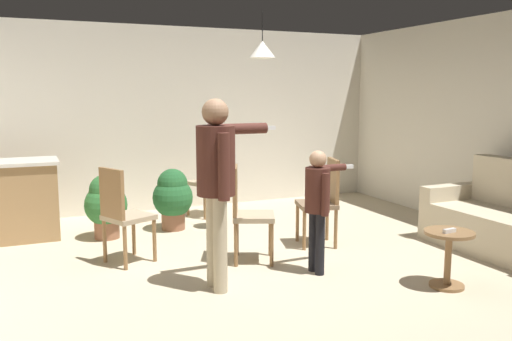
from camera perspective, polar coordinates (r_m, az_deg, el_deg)
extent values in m
plane|color=beige|center=(5.40, 1.55, -10.50)|extent=(7.68, 7.68, 0.00)
cube|color=silver|center=(8.13, -8.01, 5.51)|extent=(6.40, 0.10, 2.70)
cube|color=beige|center=(6.45, 25.11, -6.08)|extent=(0.87, 1.45, 0.45)
cube|color=beige|center=(6.97, 20.12, -4.00)|extent=(0.85, 0.19, 0.63)
cylinder|color=olive|center=(7.25, 21.92, -5.94)|extent=(0.05, 0.05, 0.06)
cylinder|color=olive|center=(6.81, 18.08, -6.65)|extent=(0.05, 0.05, 0.06)
cube|color=#99754C|center=(6.95, -25.40, -3.14)|extent=(1.20, 0.60, 0.91)
cube|color=beige|center=(6.88, -25.65, 0.74)|extent=(1.26, 0.66, 0.04)
cylinder|color=olive|center=(5.08, 19.97, -6.28)|extent=(0.44, 0.44, 0.03)
cylinder|color=olive|center=(5.15, 19.83, -9.08)|extent=(0.06, 0.06, 0.49)
cylinder|color=olive|center=(5.22, 19.70, -11.49)|extent=(0.31, 0.31, 0.03)
cylinder|color=tan|center=(4.86, -4.59, -7.39)|extent=(0.12, 0.12, 0.86)
cylinder|color=tan|center=(4.70, -3.85, -7.94)|extent=(0.12, 0.12, 0.86)
cylinder|color=#4C261E|center=(4.63, -4.33, 1.07)|extent=(0.34, 0.34, 0.61)
sphere|color=#9E7556|center=(4.60, -4.38, 6.26)|extent=(0.23, 0.23, 0.23)
cylinder|color=#4C261E|center=(4.89, -1.99, 4.47)|extent=(0.57, 0.11, 0.10)
cube|color=white|center=(5.02, 1.36, 4.58)|extent=(0.13, 0.04, 0.04)
cylinder|color=#4C261E|center=(4.45, -3.46, 0.38)|extent=(0.10, 0.10, 0.57)
cylinder|color=black|center=(5.30, 6.13, -7.49)|extent=(0.09, 0.09, 0.61)
cylinder|color=black|center=(5.19, 6.86, -7.82)|extent=(0.09, 0.09, 0.61)
cylinder|color=#4C261E|center=(5.13, 6.59, -2.08)|extent=(0.24, 0.24, 0.43)
sphere|color=tan|center=(5.08, 6.64, 1.22)|extent=(0.16, 0.16, 0.16)
cylinder|color=#4C261E|center=(5.32, 7.67, 0.26)|extent=(0.41, 0.09, 0.07)
cube|color=white|center=(5.45, 9.71, 0.41)|extent=(0.13, 0.04, 0.04)
cylinder|color=#4C261E|center=(5.01, 7.43, -2.58)|extent=(0.07, 0.07, 0.40)
cylinder|color=olive|center=(5.76, -2.06, -6.94)|extent=(0.04, 0.04, 0.45)
cylinder|color=olive|center=(5.41, -2.16, -7.95)|extent=(0.04, 0.04, 0.45)
cylinder|color=olive|center=(5.76, 1.55, -6.93)|extent=(0.04, 0.04, 0.45)
cylinder|color=olive|center=(5.42, 1.69, -7.94)|extent=(0.04, 0.04, 0.45)
cube|color=tan|center=(5.52, -0.25, -4.93)|extent=(0.55, 0.55, 0.05)
cube|color=olive|center=(5.47, -2.24, -2.13)|extent=(0.18, 0.36, 0.50)
cylinder|color=olive|center=(7.39, -5.50, -3.53)|extent=(0.04, 0.04, 0.45)
cylinder|color=olive|center=(7.63, -3.48, -3.13)|extent=(0.04, 0.04, 0.45)
cylinder|color=olive|center=(7.66, -7.30, -3.14)|extent=(0.04, 0.04, 0.45)
cylinder|color=olive|center=(7.89, -5.29, -2.77)|extent=(0.04, 0.04, 0.45)
cube|color=tan|center=(7.60, -5.42, -1.29)|extent=(0.55, 0.55, 0.05)
cube|color=olive|center=(7.42, -4.47, 0.63)|extent=(0.36, 0.19, 0.50)
cylinder|color=olive|center=(5.75, -15.88, -7.28)|extent=(0.04, 0.04, 0.45)
cylinder|color=olive|center=(5.46, -13.82, -8.04)|extent=(0.04, 0.04, 0.45)
cylinder|color=olive|center=(5.95, -12.94, -6.66)|extent=(0.04, 0.04, 0.45)
cylinder|color=olive|center=(5.67, -10.80, -7.35)|extent=(0.04, 0.04, 0.45)
cube|color=tan|center=(5.64, -13.45, -4.88)|extent=(0.56, 0.56, 0.05)
cube|color=olive|center=(5.48, -15.17, -2.39)|extent=(0.20, 0.36, 0.50)
cylinder|color=olive|center=(6.07, 8.52, -6.23)|extent=(0.04, 0.04, 0.45)
cylinder|color=olive|center=(6.41, 7.61, -5.43)|extent=(0.04, 0.04, 0.45)
cylinder|color=olive|center=(5.98, 5.19, -6.39)|extent=(0.04, 0.04, 0.45)
cylinder|color=olive|center=(6.32, 4.45, -5.57)|extent=(0.04, 0.04, 0.45)
cube|color=#7F664C|center=(6.14, 6.48, -3.63)|extent=(0.52, 0.52, 0.05)
cube|color=olive|center=(6.14, 8.24, -1.06)|extent=(0.14, 0.37, 0.50)
cylinder|color=brown|center=(6.95, -8.84, -5.28)|extent=(0.30, 0.30, 0.23)
sphere|color=#235B2D|center=(6.88, -8.89, -2.88)|extent=(0.51, 0.51, 0.51)
sphere|color=#235B2D|center=(6.85, -8.92, -1.41)|extent=(0.38, 0.38, 0.38)
cylinder|color=brown|center=(6.71, -15.65, -6.00)|extent=(0.30, 0.30, 0.23)
sphere|color=#2D6B33|center=(6.64, -15.75, -3.55)|extent=(0.51, 0.51, 0.51)
sphere|color=#2D6B33|center=(6.61, -15.81, -2.04)|extent=(0.38, 0.38, 0.38)
cube|color=white|center=(5.02, 19.98, -6.07)|extent=(0.13, 0.05, 0.04)
cone|color=silver|center=(6.50, 0.69, 12.82)|extent=(0.32, 0.32, 0.20)
cylinder|color=black|center=(6.52, 0.69, 15.19)|extent=(0.01, 0.01, 0.36)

